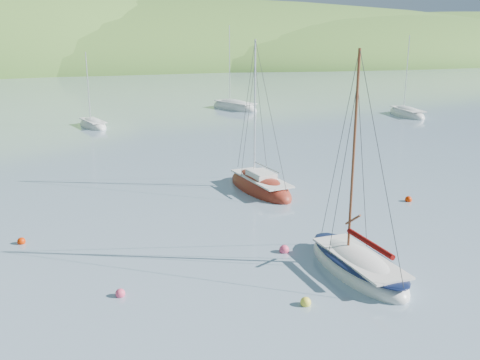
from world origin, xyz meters
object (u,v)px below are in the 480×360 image
object	(u,v)px
distant_sloop_a	(93,125)
distant_sloop_d	(407,114)
daysailer_white	(357,266)
distant_sloop_b	(234,108)
sloop_red	(260,187)

from	to	relation	value
distant_sloop_a	distant_sloop_d	world-z (taller)	distant_sloop_d
daysailer_white	distant_sloop_b	distance (m)	51.79
distant_sloop_a	distant_sloop_d	size ratio (longest dim) A/B	0.82
distant_sloop_b	distant_sloop_d	world-z (taller)	distant_sloop_b
distant_sloop_b	distant_sloop_d	size ratio (longest dim) A/B	1.13
sloop_red	distant_sloop_d	xyz separation A→B (m)	(29.00, 25.07, -0.03)
sloop_red	distant_sloop_b	world-z (taller)	distant_sloop_b
daysailer_white	sloop_red	xyz separation A→B (m)	(0.29, 13.11, -0.02)
sloop_red	distant_sloop_b	bearing A→B (deg)	67.29
daysailer_white	distant_sloop_b	bearing A→B (deg)	75.80
distant_sloop_b	sloop_red	bearing A→B (deg)	-127.79
daysailer_white	distant_sloop_a	world-z (taller)	daysailer_white
distant_sloop_a	distant_sloop_b	bearing A→B (deg)	9.40
daysailer_white	distant_sloop_a	size ratio (longest dim) A/B	1.16
daysailer_white	distant_sloop_d	world-z (taller)	distant_sloop_d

